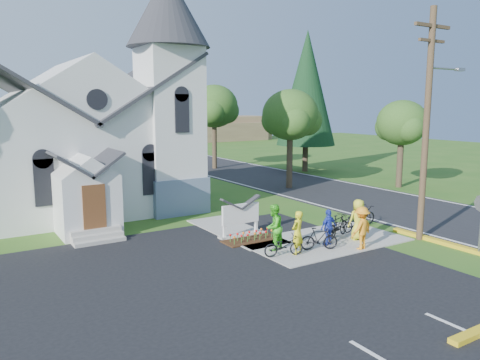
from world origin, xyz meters
TOP-DOWN VIEW (x-y plane):
  - ground at (0.00, 0.00)m, footprint 120.00×120.00m
  - parking_lot at (-7.00, -2.00)m, footprint 20.00×16.00m
  - road at (10.00, 15.00)m, footprint 8.00×90.00m
  - sidewalk at (1.50, 0.50)m, footprint 7.00×4.00m
  - church at (-5.48, 12.48)m, footprint 12.35×12.00m
  - church_sign at (-1.20, 3.20)m, footprint 2.20×0.40m
  - flower_bed at (-1.20, 2.30)m, footprint 2.60×1.10m
  - utility_pole at (5.36, -1.50)m, footprint 3.45×0.28m
  - tree_road_near at (8.50, 12.00)m, footprint 4.00×4.00m
  - tree_road_mid at (9.00, 24.00)m, footprint 4.40×4.40m
  - tree_road_far at (15.50, 8.00)m, footprint 3.60×3.60m
  - conifer at (15.00, 18.00)m, footprint 5.20×5.20m
  - distant_hills at (3.36, 56.33)m, footprint 61.00×10.00m
  - cyclist_0 at (-0.74, -0.33)m, footprint 0.74×0.61m
  - bike_0 at (-1.37, -0.26)m, footprint 1.71×0.99m
  - cyclist_1 at (-1.22, 0.63)m, footprint 1.15×1.04m
  - bike_1 at (0.36, -0.38)m, footprint 1.62×1.07m
  - cyclist_2 at (1.17, -0.05)m, footprint 0.94×0.47m
  - bike_2 at (2.71, 0.88)m, footprint 1.60×0.61m
  - cyclist_3 at (1.92, -1.20)m, footprint 1.24×0.83m
  - bike_3 at (2.37, 0.60)m, footprint 1.81×1.03m
  - cyclist_4 at (2.80, -0.17)m, footprint 1.01×0.79m
  - bike_4 at (4.70, 1.44)m, footprint 1.91×0.72m

SIDE VIEW (x-z plane):
  - ground at x=0.00m, z-range 0.00..0.00m
  - parking_lot at x=-7.00m, z-range 0.00..0.02m
  - road at x=10.00m, z-range 0.00..0.02m
  - sidewalk at x=1.50m, z-range 0.00..0.05m
  - flower_bed at x=-1.20m, z-range 0.00..0.07m
  - bike_2 at x=2.71m, z-range 0.05..0.88m
  - bike_0 at x=-1.37m, z-range 0.05..0.90m
  - bike_1 at x=0.36m, z-range 0.05..1.00m
  - bike_4 at x=4.70m, z-range 0.05..1.04m
  - bike_3 at x=2.37m, z-range 0.05..1.10m
  - cyclist_2 at x=1.17m, z-range 0.05..1.59m
  - cyclist_0 at x=-0.74m, z-range 0.05..1.81m
  - cyclist_3 at x=1.92m, z-range 0.05..1.83m
  - cyclist_4 at x=2.80m, z-range 0.05..1.86m
  - cyclist_1 at x=-1.22m, z-range 0.05..1.96m
  - church_sign at x=-1.20m, z-range 0.18..1.88m
  - distant_hills at x=3.36m, z-range -0.63..4.97m
  - tree_road_far at x=15.50m, z-range 1.48..7.78m
  - tree_road_near at x=8.50m, z-range 1.68..8.73m
  - church at x=-5.48m, z-range -1.25..11.75m
  - utility_pole at x=5.36m, z-range 0.40..10.40m
  - tree_road_mid at x=9.00m, z-range 1.88..9.68m
  - conifer at x=15.00m, z-range 1.19..13.59m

